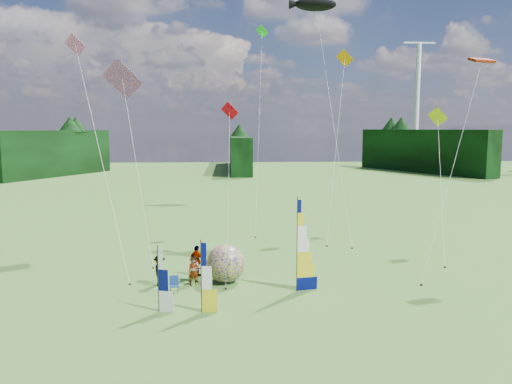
{
  "coord_description": "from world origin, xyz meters",
  "views": [
    {
      "loc": [
        -2.48,
        -22.68,
        8.91
      ],
      "look_at": [
        -1.0,
        4.0,
        5.5
      ],
      "focal_mm": 35.0,
      "sensor_mm": 36.0,
      "label": 1
    }
  ],
  "objects": [
    {
      "name": "spectator_a",
      "position": [
        -4.52,
        5.1,
        0.8
      ],
      "size": [
        0.64,
        0.48,
        1.6
      ],
      "primitive_type": "imported",
      "rotation": [
        0.0,
        0.0,
        0.19
      ],
      "color": "#66594C",
      "rests_on": "ground"
    },
    {
      "name": "bol_inflatable",
      "position": [
        -2.67,
        5.59,
        1.12
      ],
      "size": [
        2.77,
        2.77,
        2.24
      ],
      "primitive_type": "sphere",
      "rotation": [
        0.0,
        0.0,
        0.28
      ],
      "color": "#010077",
      "rests_on": "ground"
    },
    {
      "name": "small_kite_green",
      "position": [
        0.29,
        22.37,
        9.67
      ],
      "size": [
        4.04,
        12.27,
        19.33
      ],
      "primitive_type": null,
      "rotation": [
        0.0,
        0.0,
        -0.06
      ],
      "color": "#10C21E",
      "rests_on": "ground"
    },
    {
      "name": "camp_chair",
      "position": [
        -5.47,
        3.82,
        0.46
      ],
      "size": [
        0.61,
        0.61,
        0.92
      ],
      "primitive_type": null,
      "rotation": [
        0.0,
        0.0,
        0.17
      ],
      "color": "navy",
      "rests_on": "ground"
    },
    {
      "name": "feather_banner_main",
      "position": [
        1.23,
        3.78,
        2.55
      ],
      "size": [
        1.36,
        0.38,
        5.09
      ],
      "primitive_type": null,
      "rotation": [
        0.0,
        0.0,
        0.21
      ],
      "color": "#040952",
      "rests_on": "ground"
    },
    {
      "name": "kite_rainbow_delta",
      "position": [
        -8.95,
        12.81,
        7.62
      ],
      "size": [
        9.69,
        14.13,
        15.23
      ],
      "primitive_type": null,
      "rotation": [
        0.0,
        0.0,
        -0.1
      ],
      "color": "#E23100",
      "rests_on": "ground"
    },
    {
      "name": "small_kite_orange",
      "position": [
        6.5,
        18.4,
        8.24
      ],
      "size": [
        7.33,
        12.04,
        16.49
      ],
      "primitive_type": null,
      "rotation": [
        0.0,
        0.0,
        -0.15
      ],
      "color": "orange",
      "rests_on": "ground"
    },
    {
      "name": "kite_parafoil",
      "position": [
        11.33,
        7.13,
        7.53
      ],
      "size": [
        10.19,
        10.13,
        15.06
      ],
      "primitive_type": null,
      "rotation": [
        0.0,
        0.0,
        0.13
      ],
      "color": "red",
      "rests_on": "ground"
    },
    {
      "name": "kite_whale",
      "position": [
        6.2,
        19.08,
        11.12
      ],
      "size": [
        8.63,
        16.23,
        22.24
      ],
      "primitive_type": null,
      "rotation": [
        0.0,
        0.0,
        -0.26
      ],
      "color": "black",
      "rests_on": "ground"
    },
    {
      "name": "spectator_b",
      "position": [
        -4.46,
        5.62,
        0.78
      ],
      "size": [
        0.79,
        0.44,
        1.56
      ],
      "primitive_type": "imported",
      "rotation": [
        0.0,
        0.0,
        -0.09
      ],
      "color": "#66594C",
      "rests_on": "ground"
    },
    {
      "name": "small_kite_pink",
      "position": [
        -10.26,
        8.26,
        7.77
      ],
      "size": [
        8.67,
        9.78,
        15.54
      ],
      "primitive_type": null,
      "rotation": [
        0.0,
        0.0,
        -0.28
      ],
      "color": "#DD549A",
      "rests_on": "ground"
    },
    {
      "name": "side_banner_far",
      "position": [
        -5.92,
        1.0,
        1.6
      ],
      "size": [
        0.95,
        0.34,
        3.21
      ],
      "primitive_type": null,
      "rotation": [
        0.0,
        0.0,
        -0.26
      ],
      "color": "white",
      "rests_on": "ground"
    },
    {
      "name": "ground",
      "position": [
        0.0,
        0.0,
        0.0
      ],
      "size": [
        220.0,
        220.0,
        0.0
      ],
      "primitive_type": "plane",
      "color": "#538237",
      "rests_on": "ground"
    },
    {
      "name": "spectator_c",
      "position": [
        -6.44,
        5.16,
        0.89
      ],
      "size": [
        0.5,
        1.17,
        1.77
      ],
      "primitive_type": "imported",
      "rotation": [
        0.0,
        0.0,
        1.51
      ],
      "color": "#66594C",
      "rests_on": "ground"
    },
    {
      "name": "turbine_right",
      "position": [
        45.0,
        102.0,
        15.0
      ],
      "size": [
        8.0,
        1.2,
        30.0
      ],
      "primitive_type": null,
      "color": "silver",
      "rests_on": "ground"
    },
    {
      "name": "spectator_d",
      "position": [
        -4.43,
        6.91,
        0.94
      ],
      "size": [
        1.17,
        0.99,
        1.88
      ],
      "primitive_type": "imported",
      "rotation": [
        0.0,
        0.0,
        2.55
      ],
      "color": "#66594C",
      "rests_on": "ground"
    },
    {
      "name": "small_kite_red",
      "position": [
        -2.46,
        15.88,
        5.82
      ],
      "size": [
        6.05,
        10.22,
        11.65
      ],
      "primitive_type": null,
      "rotation": [
        0.0,
        0.0,
        -0.35
      ],
      "color": "red",
      "rests_on": "ground"
    },
    {
      "name": "side_banner_left",
      "position": [
        -3.83,
        0.78,
        1.74
      ],
      "size": [
        0.98,
        0.16,
        3.49
      ],
      "primitive_type": null,
      "rotation": [
        0.0,
        0.0,
        -0.06
      ],
      "color": "yellow",
      "rests_on": "ground"
    },
    {
      "name": "small_kite_yellow",
      "position": [
        12.6,
        11.7,
        5.54
      ],
      "size": [
        6.74,
        11.11,
        11.08
      ],
      "primitive_type": null,
      "rotation": [
        0.0,
        0.0,
        -0.18
      ],
      "color": "#C7D907",
      "rests_on": "ground"
    },
    {
      "name": "treeline_ring",
      "position": [
        0.0,
        0.0,
        4.0
      ],
      "size": [
        210.0,
        210.0,
        8.0
      ],
      "primitive_type": null,
      "color": "#0D3A11",
      "rests_on": "ground"
    }
  ]
}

